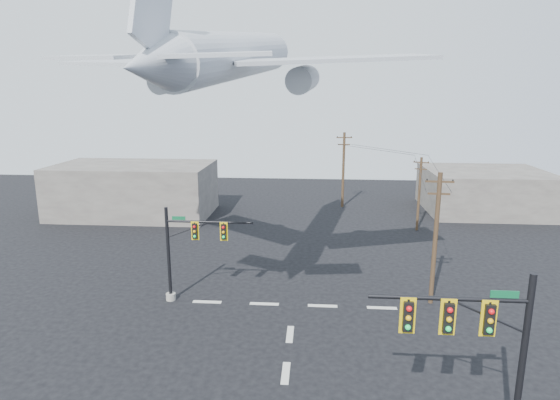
# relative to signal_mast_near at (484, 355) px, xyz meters

# --- Properties ---
(lane_markings) EXTENTS (14.00, 21.20, 0.01)m
(lane_markings) POSITION_rel_signal_mast_near_xyz_m (-8.00, 6.07, -4.28)
(lane_markings) COLOR beige
(lane_markings) RESTS_ON ground
(signal_mast_near) EXTENTS (6.41, 0.84, 7.67)m
(signal_mast_near) POSITION_rel_signal_mast_near_xyz_m (0.00, 0.00, 0.00)
(signal_mast_near) COLOR gray
(signal_mast_near) RESTS_ON ground
(signal_mast_far) EXTENTS (6.22, 0.74, 6.70)m
(signal_mast_far) POSITION_rel_signal_mast_near_xyz_m (-15.35, 12.85, -0.71)
(signal_mast_far) COLOR gray
(signal_mast_far) RESTS_ON ground
(utility_pole_a) EXTENTS (1.83, 0.30, 9.14)m
(utility_pole_a) POSITION_rel_signal_mast_near_xyz_m (1.46, 13.85, 0.49)
(utility_pole_a) COLOR #452E1D
(utility_pole_a) RESTS_ON ground
(utility_pole_b) EXTENTS (1.52, 0.60, 7.74)m
(utility_pole_b) POSITION_rel_signal_mast_near_xyz_m (4.13, 31.55, -0.24)
(utility_pole_b) COLOR #452E1D
(utility_pole_b) RESTS_ON ground
(utility_pole_c) EXTENTS (1.93, 0.32, 9.41)m
(utility_pole_c) POSITION_rel_signal_mast_near_xyz_m (-3.19, 41.36, 0.63)
(utility_pole_c) COLOR #452E1D
(utility_pole_c) RESTS_ON ground
(power_lines) EXTENTS (8.90, 27.52, 0.15)m
(power_lines) POSITION_rel_signal_mast_near_xyz_m (1.85, 28.29, 3.58)
(power_lines) COLOR black
(airliner) EXTENTS (24.95, 26.54, 6.91)m
(airliner) POSITION_rel_signal_mast_near_xyz_m (-11.94, 13.89, 12.12)
(airliner) COLOR #ABB1B7
(building_left) EXTENTS (18.00, 10.00, 6.00)m
(building_left) POSITION_rel_signal_mast_near_xyz_m (-28.00, 35.73, -1.29)
(building_left) COLOR slate
(building_left) RESTS_ON ground
(building_right) EXTENTS (14.00, 12.00, 5.00)m
(building_right) POSITION_rel_signal_mast_near_xyz_m (14.00, 40.73, -1.79)
(building_right) COLOR slate
(building_right) RESTS_ON ground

